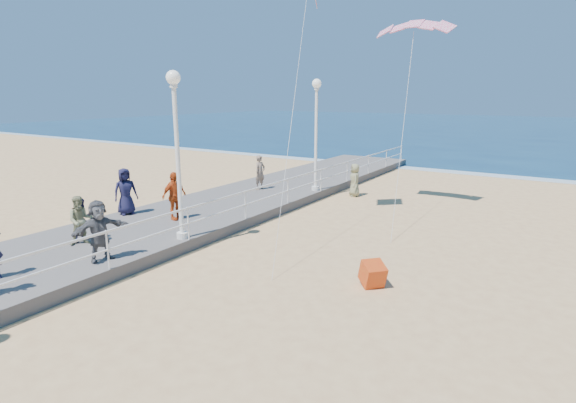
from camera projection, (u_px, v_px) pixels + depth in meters
The scene contains 16 objects.
ground at pixel (327, 285), 12.06m from camera, with size 160.00×160.00×0.00m, color #DFB174.
ocean at pixel (533, 130), 65.44m from camera, with size 160.00×90.00×0.05m, color #0D2E50.
surf_line at pixel (474, 174), 28.89m from camera, with size 160.00×1.20×0.04m, color white.
boardwalk at pixel (139, 233), 15.92m from camera, with size 5.00×44.00×0.40m, color slate.
railing at pixel (188, 214), 14.40m from camera, with size 0.05×42.00×0.55m.
lamp_post_mid at pixel (177, 139), 14.00m from camera, with size 0.44×0.44×5.32m.
lamp_post_far at pixel (316, 123), 21.39m from camera, with size 0.44×0.44×5.32m.
spectator_1 at pixel (81, 220), 13.98m from camera, with size 0.76×0.59×1.56m, color #939165.
spectator_3 at pixel (174, 196), 16.78m from camera, with size 1.06×0.44×1.81m, color #C94A19.
spectator_4 at pixel (125, 191), 17.51m from camera, with size 0.89×0.58×1.83m, color #191836.
spectator_5 at pixel (99, 231), 12.60m from camera, with size 1.62×0.52×1.75m, color #505055.
spectator_6 at pixel (260, 172), 22.16m from camera, with size 0.62×0.41×1.70m, color #836D5B.
spectator_7 at pixel (83, 219), 14.36m from camera, with size 0.69×0.54×1.42m, color #1C1C3E.
beach_walker_c at pixel (355, 180), 22.46m from camera, with size 0.81×0.53×1.65m, color gray.
box_kite at pixel (373, 276), 11.91m from camera, with size 0.55×0.55×0.60m, color red.
kite_parafoil at pixel (414, 24), 18.34m from camera, with size 3.20×0.90×0.30m, color #EC1B63, non-canonical shape.
Camera 1 is at (5.12, -10.02, 5.00)m, focal length 28.00 mm.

